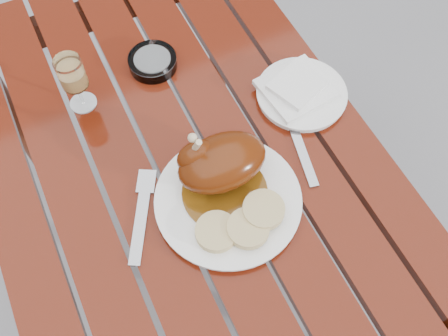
{
  "coord_description": "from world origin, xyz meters",
  "views": [
    {
      "loc": [
        -0.15,
        -0.53,
        1.66
      ],
      "look_at": [
        0.06,
        -0.09,
        0.78
      ],
      "focal_mm": 40.0,
      "sensor_mm": 36.0,
      "label": 1
    }
  ],
  "objects_px": {
    "table": "(189,221)",
    "wine_glass": "(75,83)",
    "side_plate": "(301,94)",
    "ashtray": "(153,62)",
    "dinner_plate": "(228,201)"
  },
  "relations": [
    {
      "from": "table",
      "to": "ashtray",
      "type": "relative_size",
      "value": 10.65
    },
    {
      "from": "ashtray",
      "to": "table",
      "type": "bearing_deg",
      "value": -99.63
    },
    {
      "from": "wine_glass",
      "to": "ashtray",
      "type": "height_order",
      "value": "wine_glass"
    },
    {
      "from": "table",
      "to": "side_plate",
      "type": "height_order",
      "value": "side_plate"
    },
    {
      "from": "dinner_plate",
      "to": "ashtray",
      "type": "relative_size",
      "value": 2.6
    },
    {
      "from": "dinner_plate",
      "to": "ashtray",
      "type": "distance_m",
      "value": 0.39
    },
    {
      "from": "table",
      "to": "dinner_plate",
      "type": "distance_m",
      "value": 0.42
    },
    {
      "from": "table",
      "to": "ashtray",
      "type": "bearing_deg",
      "value": 80.37
    },
    {
      "from": "side_plate",
      "to": "dinner_plate",
      "type": "bearing_deg",
      "value": -147.92
    },
    {
      "from": "table",
      "to": "wine_glass",
      "type": "relative_size",
      "value": 8.51
    },
    {
      "from": "table",
      "to": "dinner_plate",
      "type": "relative_size",
      "value": 4.1
    },
    {
      "from": "table",
      "to": "side_plate",
      "type": "xyz_separation_m",
      "value": [
        0.31,
        0.01,
        0.38
      ]
    },
    {
      "from": "wine_glass",
      "to": "side_plate",
      "type": "height_order",
      "value": "wine_glass"
    },
    {
      "from": "table",
      "to": "dinner_plate",
      "type": "bearing_deg",
      "value": -74.33
    },
    {
      "from": "table",
      "to": "side_plate",
      "type": "bearing_deg",
      "value": 2.16
    }
  ]
}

